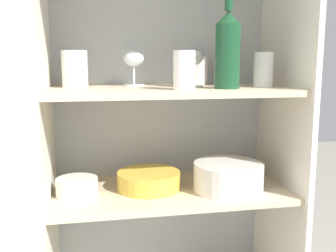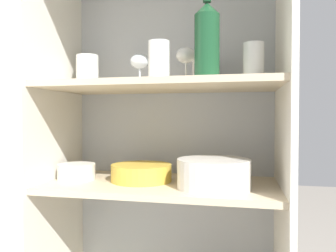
# 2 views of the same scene
# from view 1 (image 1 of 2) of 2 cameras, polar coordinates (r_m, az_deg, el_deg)

# --- Properties ---
(cupboard_back_panel) EXTENTS (0.79, 0.02, 1.47)m
(cupboard_back_panel) POSITION_cam_1_polar(r_m,az_deg,el_deg) (1.49, -1.04, -7.00)
(cupboard_back_panel) COLOR #B2B7BC
(cupboard_back_panel) RESTS_ON ground_plane
(cupboard_side_left) EXTENTS (0.02, 0.40, 1.47)m
(cupboard_side_left) POSITION_cam_1_polar(r_m,az_deg,el_deg) (1.30, -16.91, -9.97)
(cupboard_side_left) COLOR silver
(cupboard_side_left) RESTS_ON ground_plane
(cupboard_side_right) EXTENTS (0.02, 0.40, 1.47)m
(cupboard_side_right) POSITION_cam_1_polar(r_m,az_deg,el_deg) (1.43, 15.93, -8.03)
(cupboard_side_right) COLOR silver
(cupboard_side_right) RESTS_ON ground_plane
(shelf_board_middle) EXTENTS (0.76, 0.36, 0.02)m
(shelf_board_middle) POSITION_cam_1_polar(r_m,az_deg,el_deg) (1.31, 0.41, -9.41)
(shelf_board_middle) COLOR beige
(shelf_board_upper) EXTENTS (0.76, 0.36, 0.02)m
(shelf_board_upper) POSITION_cam_1_polar(r_m,az_deg,el_deg) (1.24, 0.42, 5.13)
(shelf_board_upper) COLOR beige
(tumbler_glass_0) EXTENTS (0.07, 0.07, 0.10)m
(tumbler_glass_0) POSITION_cam_1_polar(r_m,az_deg,el_deg) (1.39, 4.32, 8.00)
(tumbler_glass_0) COLOR silver
(tumbler_glass_0) RESTS_ON shelf_board_upper
(tumbler_glass_1) EXTENTS (0.08, 0.08, 0.12)m
(tumbler_glass_1) POSITION_cam_1_polar(r_m,az_deg,el_deg) (1.28, -13.38, 8.04)
(tumbler_glass_1) COLOR white
(tumbler_glass_1) RESTS_ON shelf_board_upper
(tumbler_glass_2) EXTENTS (0.06, 0.06, 0.11)m
(tumbler_glass_2) POSITION_cam_1_polar(r_m,az_deg,el_deg) (1.14, 2.39, 8.07)
(tumbler_glass_2) COLOR white
(tumbler_glass_2) RESTS_ON shelf_board_upper
(tumbler_glass_3) EXTENTS (0.06, 0.06, 0.11)m
(tumbler_glass_3) POSITION_cam_1_polar(r_m,az_deg,el_deg) (1.30, 13.67, 7.94)
(tumbler_glass_3) COLOR white
(tumbler_glass_3) RESTS_ON shelf_board_upper
(wine_glass_0) EXTENTS (0.07, 0.07, 0.12)m
(wine_glass_0) POSITION_cam_1_polar(r_m,az_deg,el_deg) (1.29, 3.61, 9.41)
(wine_glass_0) COLOR white
(wine_glass_0) RESTS_ON shelf_board_upper
(wine_glass_1) EXTENTS (0.07, 0.07, 0.12)m
(wine_glass_1) POSITION_cam_1_polar(r_m,az_deg,el_deg) (1.32, -5.00, 9.44)
(wine_glass_1) COLOR white
(wine_glass_1) RESTS_ON shelf_board_upper
(wine_bottle) EXTENTS (0.08, 0.08, 0.26)m
(wine_bottle) POSITION_cam_1_polar(r_m,az_deg,el_deg) (1.21, 8.66, 10.88)
(wine_bottle) COLOR #194728
(wine_bottle) RESTS_ON shelf_board_upper
(plate_stack_white) EXTENTS (0.22, 0.22, 0.09)m
(plate_stack_white) POSITION_cam_1_polar(r_m,az_deg,el_deg) (1.29, 8.73, -7.29)
(plate_stack_white) COLOR silver
(plate_stack_white) RESTS_ON shelf_board_middle
(mixing_bowl_large) EXTENTS (0.21, 0.21, 0.06)m
(mixing_bowl_large) POSITION_cam_1_polar(r_m,az_deg,el_deg) (1.29, -2.82, -7.74)
(mixing_bowl_large) COLOR gold
(mixing_bowl_large) RESTS_ON shelf_board_middle
(serving_bowl_small) EXTENTS (0.13, 0.13, 0.06)m
(serving_bowl_small) POSITION_cam_1_polar(r_m,az_deg,el_deg) (1.26, -13.08, -8.49)
(serving_bowl_small) COLOR silver
(serving_bowl_small) RESTS_ON shelf_board_middle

